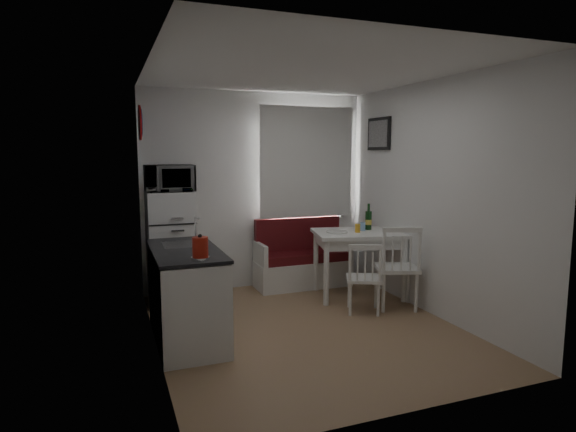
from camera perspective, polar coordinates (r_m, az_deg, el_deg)
name	(u,v)px	position (r m, az deg, el deg)	size (l,w,h in m)	color
floor	(306,328)	(5.12, 2.20, -13.17)	(3.00, 3.50, 0.02)	#A28156
ceiling	(308,70)	(4.85, 2.37, 16.88)	(3.00, 3.50, 0.02)	white
wall_back	(256,191)	(6.46, -3.81, 3.00)	(3.00, 0.02, 2.60)	white
wall_front	(410,230)	(3.30, 14.27, -1.66)	(3.00, 0.02, 2.60)	white
wall_left	(152,210)	(4.46, -15.77, 0.65)	(0.02, 3.50, 2.60)	white
wall_right	(431,199)	(5.58, 16.62, 1.97)	(0.02, 3.50, 2.60)	white
window	(305,166)	(6.65, 2.05, 5.95)	(1.22, 0.06, 1.47)	white
curtain	(307,162)	(6.59, 2.29, 6.36)	(1.35, 0.02, 1.50)	white
kitchen_counter	(186,294)	(4.81, -11.96, -9.01)	(0.62, 1.32, 1.16)	white
wall_sign	(141,123)	(5.88, -17.06, 10.52)	(0.40, 0.40, 0.03)	#183F94
picture_frame	(379,134)	(6.45, 10.70, 9.55)	(0.04, 0.52, 0.42)	black
bench	(302,264)	(6.58, 1.66, -5.69)	(1.28, 0.49, 0.92)	white
dining_table	(359,239)	(6.10, 8.41, -2.70)	(1.25, 1.00, 0.83)	white
chair_left	(368,271)	(5.47, 9.41, -6.41)	(0.50, 0.50, 0.44)	white
chair_right	(402,259)	(5.66, 13.38, -4.93)	(0.59, 0.58, 0.53)	white
fridge	(171,247)	(5.96, -13.69, -3.63)	(0.54, 0.54, 1.36)	white
microwave	(169,178)	(5.81, -13.89, 4.37)	(0.56, 0.38, 0.31)	white
kettle	(200,248)	(4.17, -10.36, -3.70)	(0.16, 0.16, 0.22)	#A71B0D
wine_bottle	(369,217)	(6.24, 9.52, -0.07)	(0.08, 0.08, 0.33)	#133E18
drinking_glass_orange	(358,228)	(6.01, 8.25, -1.44)	(0.06, 0.06, 0.11)	yellow
drinking_glass_blue	(363,226)	(6.16, 8.86, -1.23)	(0.06, 0.06, 0.11)	#91C4F7
plate	(337,232)	(5.96, 5.82, -1.89)	(0.26, 0.26, 0.02)	white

